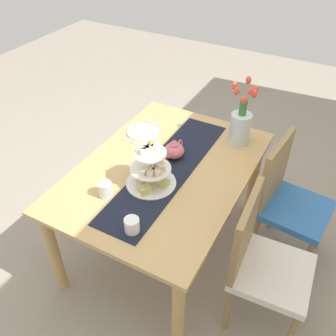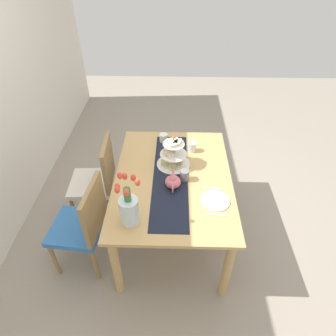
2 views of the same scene
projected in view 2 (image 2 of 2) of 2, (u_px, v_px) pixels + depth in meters
ground_plane at (172, 230)px, 2.97m from camera, size 8.00×8.00×0.00m
dining_table at (173, 185)px, 2.57m from camera, size 1.42×1.00×0.73m
chair_left at (84, 223)px, 2.39m from camera, size 0.46×0.46×0.91m
chair_right at (98, 178)px, 2.83m from camera, size 0.44×0.44×0.91m
table_runner at (170, 176)px, 2.50m from camera, size 1.23×0.30×0.00m
tiered_cake_stand at (173, 155)px, 2.57m from camera, size 0.30×0.30×0.30m
teapot at (173, 182)px, 2.37m from camera, size 0.24×0.13×0.14m
tulip_vase at (129, 207)px, 2.03m from camera, size 0.23×0.17×0.44m
cream_jug at (164, 138)px, 2.89m from camera, size 0.08×0.08×0.08m
dinner_plate_left at (215, 201)px, 2.27m from camera, size 0.23×0.23×0.01m
fork_left at (217, 215)px, 2.16m from camera, size 0.02×0.15×0.01m
knife_left at (213, 188)px, 2.39m from camera, size 0.03×0.17×0.01m
mug_grey at (185, 175)px, 2.44m from camera, size 0.08×0.08×0.09m
mug_white_text at (192, 147)px, 2.76m from camera, size 0.08×0.08×0.09m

